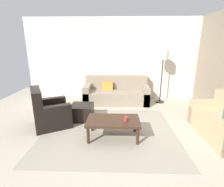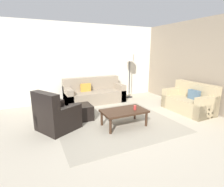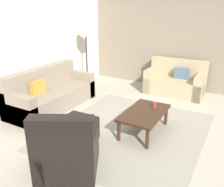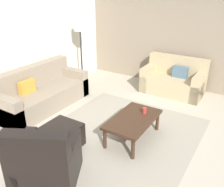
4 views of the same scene
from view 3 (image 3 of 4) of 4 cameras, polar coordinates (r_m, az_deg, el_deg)
ground_plane at (r=4.49m, az=4.14°, el=-8.95°), size 8.00×8.00×0.00m
rear_partition at (r=5.60m, az=-20.69°, el=10.88°), size 6.00×0.12×2.80m
stone_feature_panel at (r=6.81m, az=15.70°, el=12.87°), size 0.12×5.20×2.80m
area_rug at (r=4.49m, az=4.15°, el=-8.90°), size 2.95×2.60×0.01m
couch_main at (r=5.60m, az=-14.85°, el=-0.17°), size 2.12×0.89×0.88m
couch_loveseat at (r=6.50m, az=15.03°, el=2.69°), size 0.81×1.46×0.88m
armchair_leather at (r=3.39m, az=-10.75°, el=-13.81°), size 1.08×1.08×0.95m
ottoman at (r=4.14m, az=-8.41°, el=-8.67°), size 0.56×0.56×0.40m
coffee_table at (r=4.33m, az=7.78°, el=-4.93°), size 1.10×0.64×0.41m
cup at (r=4.48m, az=10.14°, el=-2.70°), size 0.07×0.07×0.11m
lamp_standing at (r=6.46m, az=-6.27°, el=13.19°), size 0.32×0.32×1.71m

